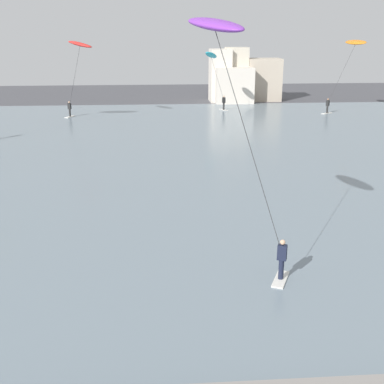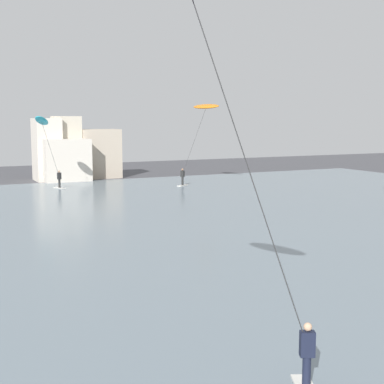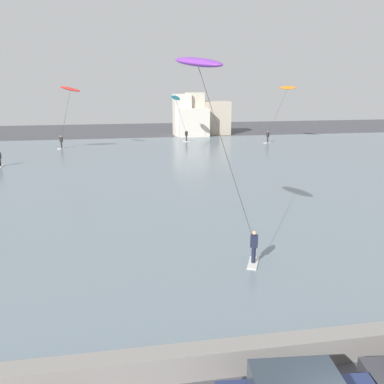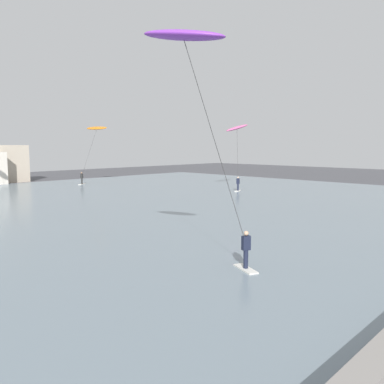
{
  "view_description": "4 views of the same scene",
  "coord_description": "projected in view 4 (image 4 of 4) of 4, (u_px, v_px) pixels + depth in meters",
  "views": [
    {
      "loc": [
        -3.66,
        -5.81,
        9.23
      ],
      "look_at": [
        -2.33,
        11.96,
        3.4
      ],
      "focal_mm": 47.52,
      "sensor_mm": 36.0,
      "label": 1
    },
    {
      "loc": [
        -6.74,
        1.38,
        6.39
      ],
      "look_at": [
        0.02,
        15.22,
        4.35
      ],
      "focal_mm": 51.41,
      "sensor_mm": 36.0,
      "label": 2
    },
    {
      "loc": [
        -4.98,
        -6.09,
        8.49
      ],
      "look_at": [
        -1.63,
        13.12,
        3.21
      ],
      "focal_mm": 38.43,
      "sensor_mm": 36.0,
      "label": 3
    },
    {
      "loc": [
        -12.1,
        1.56,
        5.26
      ],
      "look_at": [
        2.53,
        15.74,
        2.86
      ],
      "focal_mm": 36.92,
      "sensor_mm": 36.0,
      "label": 4
    }
  ],
  "objects": [
    {
      "name": "kitesurfer_pink",
      "position": [
        237.0,
        132.0,
        46.18
      ],
      "size": [
        4.16,
        2.72,
        7.88
      ],
      "color": "silver",
      "rests_on": "water_bay"
    },
    {
      "name": "water_bay",
      "position": [
        23.0,
        216.0,
        29.52
      ],
      "size": [
        84.0,
        52.0,
        0.1
      ],
      "primitive_type": "cube",
      "color": "slate",
      "rests_on": "ground"
    },
    {
      "name": "kitesurfer_orange",
      "position": [
        96.0,
        131.0,
        53.46
      ],
      "size": [
        4.05,
        4.06,
        7.89
      ],
      "color": "silver",
      "rests_on": "water_bay"
    },
    {
      "name": "kitesurfer_purple",
      "position": [
        191.0,
        59.0,
        14.64
      ],
      "size": [
        4.14,
        3.52,
        9.57
      ],
      "color": "silver",
      "rests_on": "water_bay"
    }
  ]
}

